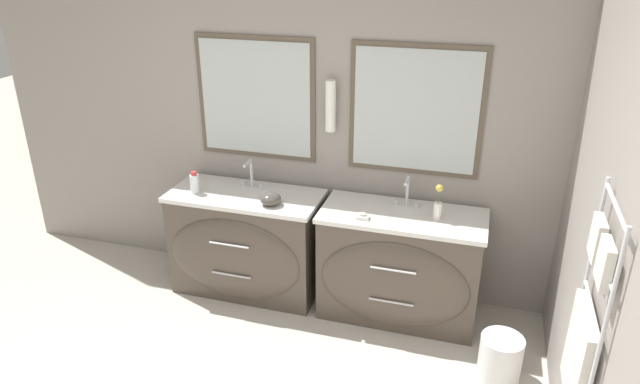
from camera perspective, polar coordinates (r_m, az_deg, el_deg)
name	(u,v)px	position (r m, az deg, el deg)	size (l,w,h in m)	color
wall_back	(311,118)	(4.12, -0.87, 7.39)	(5.13, 0.15, 2.60)	gray
wall_right	(608,226)	(2.88, 26.88, -3.09)	(0.13, 4.21, 2.60)	gray
vanity_left	(246,243)	(4.31, -7.43, -5.13)	(1.11, 0.57, 0.79)	#4C4238
vanity_right	(399,267)	(4.02, 7.90, -7.42)	(1.11, 0.57, 0.79)	#4C4238
faucet_left	(251,174)	(4.22, -6.96, 1.79)	(0.17, 0.13, 0.22)	silver
faucet_right	(407,192)	(3.93, 8.68, -0.03)	(0.17, 0.13, 0.22)	silver
toiletry_bottle	(195,183)	(4.22, -12.43, 0.87)	(0.07, 0.07, 0.16)	silver
amenity_bowl	(271,199)	(3.96, -4.97, -0.69)	(0.15, 0.15, 0.09)	#4C4742
flower_vase	(438,205)	(3.79, 11.71, -1.30)	(0.05, 0.05, 0.25)	silver
soap_dish	(363,216)	(3.77, 4.28, -2.43)	(0.09, 0.06, 0.04)	white
waste_bin	(500,357)	(3.78, 17.59, -15.44)	(0.26, 0.26, 0.29)	silver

